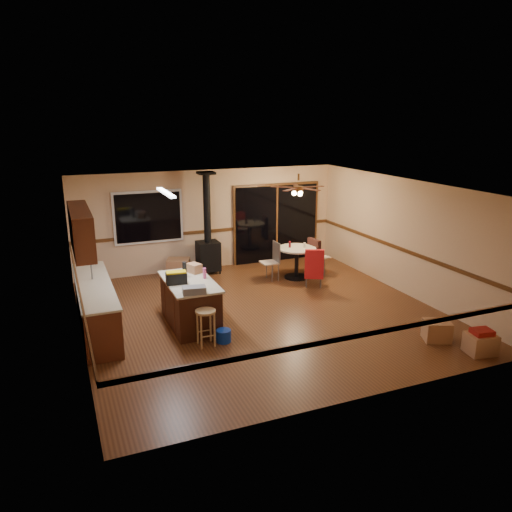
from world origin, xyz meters
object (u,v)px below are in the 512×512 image
chair_near (314,264)px  box_corner_a (481,344)px  box_under_window (178,267)px  toolbox_grey (194,290)px  box_corner_b (437,331)px  wood_stove (208,246)px  bar_stool (206,328)px  chair_left (273,257)px  kitchen_island (190,303)px  blue_bucket (224,336)px  toolbox_black (176,278)px  chair_right (315,252)px  dining_table (297,257)px

chair_near → box_corner_a: chair_near is taller
box_corner_a → box_under_window: bearing=121.3°
toolbox_grey → box_corner_b: 4.44m
wood_stove → box_corner_a: wood_stove is taller
bar_stool → chair_left: bearing=48.1°
box_corner_b → chair_left: bearing=107.1°
toolbox_grey → box_corner_a: toolbox_grey is taller
kitchen_island → blue_bucket: 1.09m
blue_bucket → box_corner_b: size_ratio=0.60×
bar_stool → box_under_window: 4.12m
toolbox_black → bar_stool: (0.28, -0.91, -0.67)m
kitchen_island → chair_near: 3.38m
chair_right → wood_stove: bearing=153.6°
dining_table → box_corner_b: size_ratio=2.11×
bar_stool → box_corner_a: (4.25, -2.09, -0.15)m
toolbox_black → blue_bucket: toolbox_black is taller
wood_stove → chair_right: 2.72m
chair_left → blue_bucket: bearing=-128.2°
chair_right → box_corner_b: chair_right is taller
kitchen_island → box_corner_a: bearing=-35.7°
toolbox_black → box_corner_a: size_ratio=0.82×
wood_stove → toolbox_black: size_ratio=6.61×
kitchen_island → box_corner_a: (4.27, -3.07, -0.28)m
bar_stool → box_corner_b: 4.16m
toolbox_grey → chair_right: (3.84, 2.56, -0.37)m
box_under_window → box_corner_a: box_under_window is taller
chair_left → box_under_window: (-2.10, 1.18, -0.37)m
box_under_window → box_corner_b: (3.42, -5.47, -0.04)m
chair_near → box_corner_b: size_ratio=1.54×
dining_table → box_under_window: size_ratio=1.72×
chair_right → box_under_window: bearing=158.6°
box_corner_b → blue_bucket: bearing=158.7°
kitchen_island → wood_stove: size_ratio=0.67×
bar_stool → chair_left: chair_left is taller
chair_right → toolbox_black: bearing=-154.4°
chair_left → wood_stove: bearing=139.5°
wood_stove → chair_near: 2.85m
kitchen_island → chair_left: 3.25m
dining_table → chair_near: size_ratio=1.36×
box_corner_a → box_corner_b: 0.77m
box_corner_b → bar_stool: bearing=160.5°
kitchen_island → dining_table: bearing=29.5°
chair_left → toolbox_grey: bearing=-135.9°
bar_stool → chair_left: 3.91m
chair_right → box_under_window: size_ratio=1.26×
toolbox_black → box_corner_b: toolbox_black is taller
toolbox_grey → chair_left: size_ratio=0.80×
box_under_window → box_corner_a: 7.22m
box_corner_a → box_corner_b: box_corner_b is taller
kitchen_island → box_under_window: 3.15m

